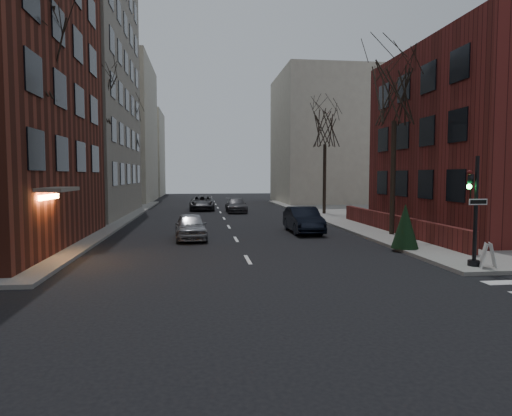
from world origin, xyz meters
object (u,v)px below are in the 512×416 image
at_px(tree_left_b, 96,94).
at_px(sandwich_board, 488,255).
at_px(tree_right_b, 325,127).
at_px(streetlamp_far, 138,168).
at_px(parked_sedan, 303,220).
at_px(car_lane_silver, 191,226).
at_px(streetlamp_near, 94,162).
at_px(car_lane_far, 202,203).
at_px(car_lane_gray, 236,205).
at_px(traffic_signal, 474,218).
at_px(tree_left_a, 32,54).
at_px(tree_left_c, 128,129).
at_px(tree_right_a, 395,92).
at_px(evergreen_shrub, 405,226).

distance_m(tree_left_b, sandwich_board, 25.75).
xyz_separation_m(tree_left_b, tree_right_b, (17.60, 6.00, -1.33)).
distance_m(tree_left_b, streetlamp_far, 16.68).
distance_m(streetlamp_far, parked_sedan, 25.24).
xyz_separation_m(tree_left_b, car_lane_silver, (6.37, -7.63, -8.21)).
bearing_deg(streetlamp_near, tree_right_b, 30.47).
bearing_deg(parked_sedan, car_lane_far, 107.33).
distance_m(streetlamp_far, car_lane_gray, 12.04).
distance_m(streetlamp_far, sandwich_board, 37.41).
relative_size(traffic_signal, tree_left_a, 0.39).
relative_size(streetlamp_far, car_lane_silver, 1.53).
xyz_separation_m(tree_left_c, car_lane_gray, (10.24, -4.26, -7.37)).
height_order(tree_left_b, tree_right_a, tree_left_b).
height_order(parked_sedan, evergreen_shrub, evergreen_shrub).
xyz_separation_m(tree_left_c, streetlamp_far, (0.60, 2.00, -3.79)).
relative_size(streetlamp_far, car_lane_far, 1.22).
relative_size(traffic_signal, streetlamp_far, 0.64).
xyz_separation_m(tree_left_a, streetlamp_far, (0.60, 28.00, -4.23)).
bearing_deg(traffic_signal, parked_sedan, 108.13).
bearing_deg(tree_left_b, car_lane_silver, -50.13).
xyz_separation_m(car_lane_gray, car_lane_far, (-3.10, 3.16, 0.06)).
distance_m(car_lane_gray, car_lane_far, 4.43).
relative_size(tree_left_b, streetlamp_far, 1.72).
bearing_deg(car_lane_silver, car_lane_gray, 74.11).
bearing_deg(tree_left_a, tree_left_b, 90.00).
xyz_separation_m(tree_right_b, car_lane_gray, (-7.36, 3.74, -6.93)).
relative_size(tree_right_b, sandwich_board, 10.19).
relative_size(tree_left_b, evergreen_shrub, 5.33).
bearing_deg(tree_left_a, traffic_signal, -16.65).
height_order(traffic_signal, car_lane_gray, traffic_signal).
bearing_deg(car_lane_silver, parked_sedan, 12.90).
bearing_deg(car_lane_gray, streetlamp_near, -125.54).
bearing_deg(tree_left_b, tree_right_b, 18.82).
bearing_deg(car_lane_far, tree_right_b, -32.27).
bearing_deg(traffic_signal, tree_right_a, 84.53).
xyz_separation_m(traffic_signal, tree_left_a, (-16.74, 5.01, 6.56)).
height_order(tree_left_b, car_lane_gray, tree_left_b).
relative_size(car_lane_silver, car_lane_gray, 0.91).
relative_size(traffic_signal, car_lane_far, 0.77).
xyz_separation_m(traffic_signal, evergreen_shrub, (-0.64, 4.19, -0.75)).
distance_m(sandwich_board, evergreen_shrub, 4.70).
xyz_separation_m(parked_sedan, sandwich_board, (4.05, -11.69, -0.18)).
height_order(traffic_signal, car_lane_far, traffic_signal).
relative_size(tree_right_b, parked_sedan, 1.95).
height_order(tree_left_c, parked_sedan, tree_left_c).
height_order(tree_right_a, car_lane_gray, tree_right_a).
xyz_separation_m(streetlamp_near, parked_sedan, (12.43, -1.69, -3.46)).
relative_size(tree_right_b, streetlamp_near, 1.46).
relative_size(streetlamp_near, car_lane_far, 1.22).
relative_size(tree_left_c, car_lane_gray, 2.14).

